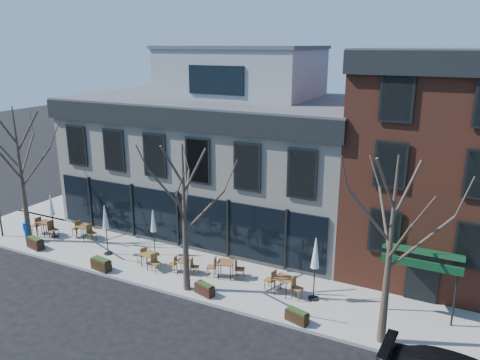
% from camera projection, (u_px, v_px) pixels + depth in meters
% --- Properties ---
extents(ground, '(120.00, 120.00, 0.00)m').
position_uv_depth(ground, '(180.00, 249.00, 26.89)').
color(ground, black).
rests_on(ground, ground).
extents(sidewalk_front, '(33.50, 4.70, 0.15)m').
position_uv_depth(sidewalk_front, '(210.00, 276.00, 23.62)').
color(sidewalk_front, gray).
rests_on(sidewalk_front, ground).
extents(sidewalk_side, '(4.50, 12.00, 0.15)m').
position_uv_depth(sidewalk_side, '(103.00, 193.00, 36.85)').
color(sidewalk_side, gray).
rests_on(sidewalk_side, ground).
extents(corner_building, '(18.39, 10.39, 11.10)m').
position_uv_depth(corner_building, '(222.00, 152.00, 29.88)').
color(corner_building, beige).
rests_on(corner_building, ground).
extents(red_brick_building, '(8.20, 11.78, 11.18)m').
position_uv_depth(red_brick_building, '(442.00, 160.00, 24.00)').
color(red_brick_building, brown).
rests_on(red_brick_building, ground).
extents(tree_corner, '(3.93, 3.98, 7.92)m').
position_uv_depth(tree_corner, '(21.00, 174.00, 26.59)').
color(tree_corner, '#382B21').
rests_on(tree_corner, sidewalk_front).
extents(tree_mid, '(3.50, 3.55, 7.04)m').
position_uv_depth(tree_mid, '(185.00, 217.00, 21.18)').
color(tree_mid, '#382B21').
rests_on(tree_mid, sidewalk_front).
extents(tree_right, '(3.72, 3.77, 7.48)m').
position_uv_depth(tree_right, '(390.00, 250.00, 17.25)').
color(tree_right, '#382B21').
rests_on(tree_right, sidewalk_front).
extents(call_box, '(0.26, 0.26, 1.29)m').
position_uv_depth(call_box, '(26.00, 231.00, 27.35)').
color(call_box, '#0C42A4').
rests_on(call_box, sidewalk_front).
extents(cafe_set_0, '(2.02, 0.84, 1.06)m').
position_uv_depth(cafe_set_0, '(45.00, 227.00, 28.27)').
color(cafe_set_0, brown).
rests_on(cafe_set_0, sidewalk_front).
extents(cafe_set_1, '(1.90, 0.83, 0.99)m').
position_uv_depth(cafe_set_1, '(84.00, 230.00, 27.89)').
color(cafe_set_1, brown).
rests_on(cafe_set_1, sidewalk_front).
extents(cafe_set_2, '(1.81, 1.01, 0.93)m').
position_uv_depth(cafe_set_2, '(149.00, 259.00, 24.26)').
color(cafe_set_2, brown).
rests_on(cafe_set_2, sidewalk_front).
extents(cafe_set_3, '(1.66, 0.77, 0.85)m').
position_uv_depth(cafe_set_3, '(184.00, 265.00, 23.65)').
color(cafe_set_3, brown).
rests_on(cafe_set_3, sidewalk_front).
extents(cafe_set_4, '(1.99, 1.03, 1.02)m').
position_uv_depth(cafe_set_4, '(226.00, 268.00, 23.19)').
color(cafe_set_4, brown).
rests_on(cafe_set_4, sidewalk_front).
extents(cafe_set_5, '(1.99, 0.88, 1.02)m').
position_uv_depth(cafe_set_5, '(283.00, 284.00, 21.63)').
color(cafe_set_5, brown).
rests_on(cafe_set_5, sidewalk_front).
extents(umbrella_0, '(0.43, 0.43, 2.67)m').
position_uv_depth(umbrella_0, '(51.00, 207.00, 27.68)').
color(umbrella_0, black).
rests_on(umbrella_0, sidewalk_front).
extents(umbrella_1, '(0.45, 0.45, 2.84)m').
position_uv_depth(umbrella_1, '(105.00, 220.00, 25.36)').
color(umbrella_1, black).
rests_on(umbrella_1, sidewalk_front).
extents(umbrella_2, '(0.42, 0.42, 2.61)m').
position_uv_depth(umbrella_2, '(153.00, 223.00, 25.36)').
color(umbrella_2, black).
rests_on(umbrella_2, sidewalk_front).
extents(umbrella_4, '(0.48, 0.48, 3.01)m').
position_uv_depth(umbrella_4, '(315.00, 256.00, 20.75)').
color(umbrella_4, black).
rests_on(umbrella_4, sidewalk_front).
extents(planter_0, '(1.21, 0.66, 0.64)m').
position_uv_depth(planter_0, '(35.00, 243.00, 26.57)').
color(planter_0, black).
rests_on(planter_0, sidewalk_front).
extents(planter_1, '(1.18, 0.60, 0.63)m').
position_uv_depth(planter_1, '(101.00, 264.00, 24.02)').
color(planter_1, black).
rests_on(planter_1, sidewalk_front).
extents(planter_2, '(1.06, 0.65, 0.56)m').
position_uv_depth(planter_2, '(205.00, 289.00, 21.66)').
color(planter_2, black).
rests_on(planter_2, sidewalk_front).
extents(planter_3, '(1.06, 0.65, 0.56)m').
position_uv_depth(planter_3, '(297.00, 316.00, 19.50)').
color(planter_3, black).
rests_on(planter_3, sidewalk_front).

